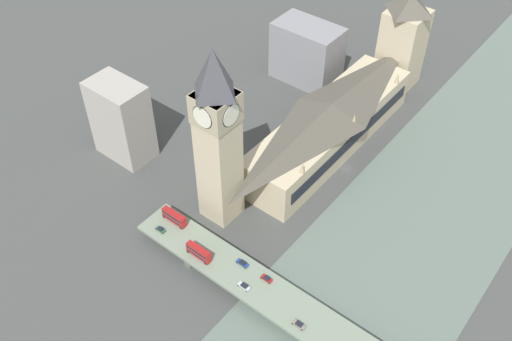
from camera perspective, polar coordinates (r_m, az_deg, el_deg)
ground_plane at (r=251.63m, az=9.06°, el=0.12°), size 600.00×600.00×0.00m
river_water at (r=241.86m, az=16.94°, el=-3.86°), size 66.34×360.00×0.30m
parliament_hall at (r=254.56m, az=7.38°, el=4.50°), size 25.11×100.00×23.78m
clock_tower at (r=203.44m, az=-3.88°, el=3.58°), size 14.14×14.14×75.96m
victoria_tower at (r=294.73m, az=14.46°, el=12.41°), size 18.46×18.46×52.53m
road_bridge at (r=194.57m, az=7.33°, el=-15.98°), size 164.69×15.60×5.76m
double_decker_bus_mid at (r=208.34m, az=-5.78°, el=-8.11°), size 10.35×2.49×4.95m
double_decker_bus_rear at (r=220.30m, az=-8.21°, el=-4.61°), size 10.72×2.57×4.94m
car_northbound_lead at (r=202.97m, az=1.07°, el=-10.75°), size 4.24×1.88×1.31m
car_northbound_mid at (r=219.62m, az=-9.54°, el=-5.83°), size 4.03×1.76×1.39m
car_northbound_tail at (r=201.18m, az=-1.20°, el=-11.48°), size 4.67×1.84×1.33m
car_southbound_lead at (r=206.86m, az=-1.37°, el=-9.24°), size 4.73×1.84×1.43m
car_southbound_extra at (r=193.51m, az=4.30°, el=-15.10°), size 4.61×1.88×1.36m
city_block_west at (r=294.92m, az=5.11°, el=11.63°), size 33.54×19.74×30.46m
city_block_center at (r=251.52m, az=-13.32°, el=4.91°), size 24.55×15.81×36.69m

